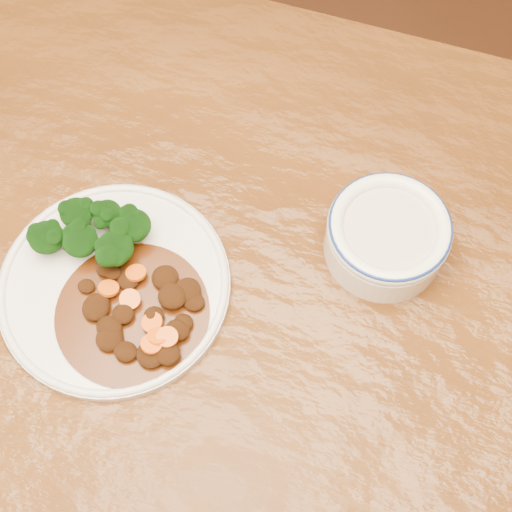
% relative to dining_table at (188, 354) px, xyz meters
% --- Properties ---
extents(ground, '(4.00, 4.00, 0.00)m').
position_rel_dining_table_xyz_m(ground, '(0.00, 0.00, -0.67)').
color(ground, '#4A2612').
rests_on(ground, ground).
extents(dining_table, '(1.50, 0.91, 0.75)m').
position_rel_dining_table_xyz_m(dining_table, '(0.00, 0.00, 0.00)').
color(dining_table, '#5B3110').
rests_on(dining_table, ground).
extents(dinner_plate, '(0.24, 0.24, 0.01)m').
position_rel_dining_table_xyz_m(dinner_plate, '(-0.08, 0.02, 0.09)').
color(dinner_plate, silver).
rests_on(dinner_plate, dining_table).
extents(broccoli_florets, '(0.11, 0.08, 0.04)m').
position_rel_dining_table_xyz_m(broccoli_florets, '(-0.11, 0.06, 0.12)').
color(broccoli_florets, '#70A153').
rests_on(broccoli_florets, dinner_plate).
extents(mince_stew, '(0.15, 0.15, 0.03)m').
position_rel_dining_table_xyz_m(mince_stew, '(-0.04, -0.00, 0.10)').
color(mince_stew, '#492107').
rests_on(mince_stew, dinner_plate).
extents(dip_bowl, '(0.13, 0.13, 0.06)m').
position_rel_dining_table_xyz_m(dip_bowl, '(0.17, 0.15, 0.11)').
color(dip_bowl, white).
rests_on(dip_bowl, dining_table).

